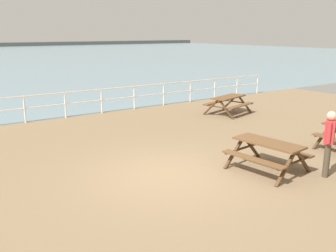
# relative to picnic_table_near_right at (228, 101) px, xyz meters

# --- Properties ---
(ground_plane) EXTENTS (30.00, 24.00, 0.20)m
(ground_plane) POSITION_rel_picnic_table_near_right_xyz_m (-6.19, -4.50, -0.68)
(ground_plane) COLOR #846B4C
(seaward_railing) EXTENTS (23.07, 0.07, 1.08)m
(seaward_railing) POSITION_rel_picnic_table_near_right_xyz_m (-6.19, 3.25, 0.15)
(seaward_railing) COLOR white
(seaward_railing) RESTS_ON ground
(picnic_table_near_right) EXTENTS (2.14, 1.93, 0.80)m
(picnic_table_near_right) POSITION_rel_picnic_table_near_right_xyz_m (0.00, 0.00, 0.00)
(picnic_table_near_right) COLOR brown
(picnic_table_near_right) RESTS_ON ground
(picnic_table_far_left) EXTENTS (1.74, 1.98, 0.80)m
(picnic_table_far_left) POSITION_rel_picnic_table_near_right_xyz_m (-3.90, -5.70, 0.00)
(picnic_table_far_left) COLOR brown
(picnic_table_far_left) RESTS_ON ground
(visitor) EXTENTS (0.48, 0.35, 1.66)m
(visitor) POSITION_rel_picnic_table_near_right_xyz_m (-2.97, -6.79, 0.36)
(visitor) COLOR #4C4233
(visitor) RESTS_ON ground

